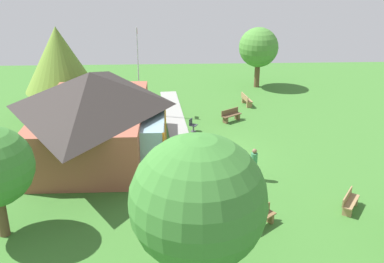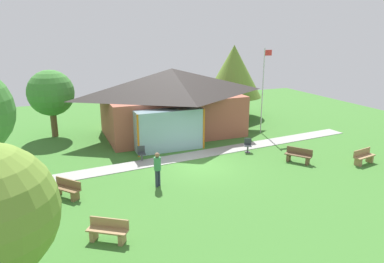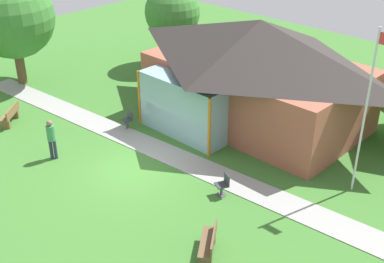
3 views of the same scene
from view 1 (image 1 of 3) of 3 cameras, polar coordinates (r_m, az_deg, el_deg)
ground_plane at (r=26.24m, az=2.94°, el=-2.93°), size 44.00×44.00×0.00m
pavilion at (r=26.12m, az=-12.10°, el=2.39°), size 10.54×7.50×4.80m
footpath at (r=26.14m, az=-0.95°, el=-2.97°), size 24.83×3.37×0.03m
flagpole at (r=31.63m, az=-6.78°, el=7.90°), size 0.64×0.08×6.20m
bench_mid_right at (r=31.21m, az=4.94°, el=2.01°), size 1.22×1.48×0.84m
bench_lawn_far_right at (r=34.54m, az=6.85°, el=3.95°), size 1.55×0.70×0.84m
bench_mid_left at (r=19.87m, az=8.63°, el=-10.77°), size 1.31×1.43×0.84m
bench_front_left at (r=21.99m, az=19.23°, el=-8.39°), size 1.49×1.21×0.84m
patio_chair_lawn_spare at (r=29.34m, az=0.07°, el=0.78°), size 0.59×0.59×0.86m
patio_chair_west at (r=23.32m, az=-1.67°, el=-5.16°), size 0.49×0.49×0.86m
visitor_strolling_lawn at (r=23.25m, az=7.80°, el=-3.80°), size 0.34×0.34×1.74m
tree_behind_pavilion_right at (r=32.88m, az=-16.44°, el=8.75°), size 4.92×4.92×6.21m
tree_far_east at (r=38.66m, az=8.37°, el=10.41°), size 3.28×3.28×5.05m
tree_west_hedge at (r=14.38m, az=0.77°, el=-8.89°), size 4.41×4.41×5.93m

